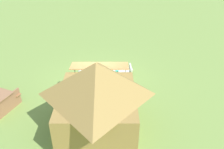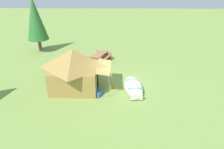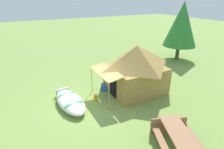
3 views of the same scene
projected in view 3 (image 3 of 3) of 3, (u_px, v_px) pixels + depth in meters
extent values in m
plane|color=#7A9947|center=(91.00, 105.00, 9.68)|extent=(80.00, 80.00, 0.00)
ellipsoid|color=silver|center=(70.00, 102.00, 9.51)|extent=(2.91, 1.37, 0.48)
ellipsoid|color=#4B4D44|center=(70.00, 101.00, 9.49)|extent=(2.67, 1.21, 0.17)
cube|color=#41BA9A|center=(74.00, 103.00, 8.99)|extent=(0.20, 0.91, 0.04)
cube|color=#41BA9A|center=(66.00, 94.00, 9.87)|extent=(0.20, 0.91, 0.04)
cube|color=silver|center=(62.00, 91.00, 10.52)|extent=(0.13, 0.77, 0.36)
cube|color=#A07D40|center=(135.00, 79.00, 10.83)|extent=(2.68, 3.00, 1.56)
pyramid|color=#A07D40|center=(137.00, 56.00, 10.28)|extent=(2.90, 3.24, 1.23)
cube|color=black|center=(113.00, 86.00, 10.23)|extent=(0.76, 0.03, 1.25)
cube|color=tan|center=(106.00, 72.00, 9.67)|extent=(2.41, 0.90, 0.17)
cylinder|color=gray|center=(109.00, 97.00, 8.94)|extent=(0.04, 0.04, 1.48)
cylinder|color=gray|center=(92.00, 80.00, 10.76)|extent=(0.04, 0.04, 1.48)
cube|color=#9E6C4A|center=(179.00, 132.00, 6.60)|extent=(2.11, 1.49, 0.04)
cube|color=#956942|center=(194.00, 138.00, 6.78)|extent=(1.91, 0.99, 0.04)
cube|color=#956942|center=(161.00, 140.00, 6.67)|extent=(1.91, 0.99, 0.04)
cube|color=#9E6C4A|center=(168.00, 125.00, 7.56)|extent=(0.63, 1.41, 0.74)
cube|color=#3162B6|center=(104.00, 87.00, 11.17)|extent=(0.63, 0.57, 0.34)
cylinder|color=orange|center=(95.00, 98.00, 10.00)|extent=(0.27, 0.27, 0.33)
cylinder|color=#454229|center=(177.00, 52.00, 16.43)|extent=(0.31, 0.31, 1.26)
cone|color=#2E7D34|center=(182.00, 24.00, 15.45)|extent=(2.81, 2.81, 3.70)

